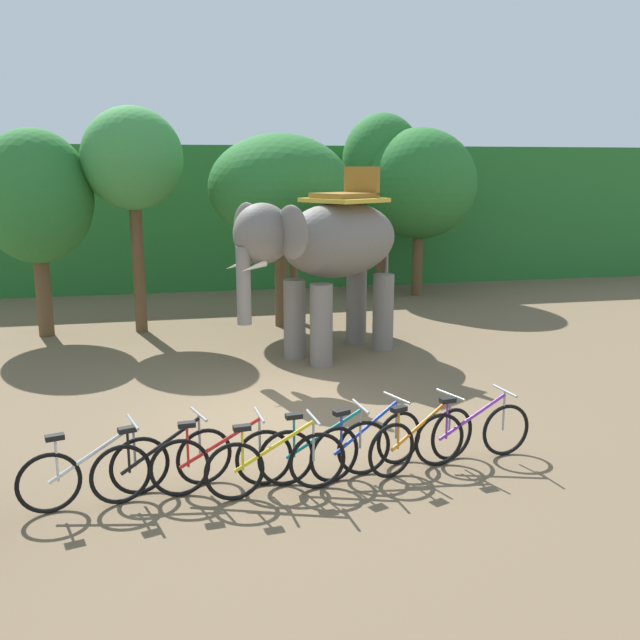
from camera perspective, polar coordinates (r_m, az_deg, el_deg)
ground_plane at (r=10.84m, az=-2.88°, el=-8.02°), size 80.00×80.00×0.00m
foliage_hedge at (r=24.75m, az=-8.45°, el=8.59°), size 36.00×6.00×4.42m
tree_center_left at (r=16.80m, az=-22.15°, el=9.21°), size 2.49×2.49×4.61m
tree_left at (r=16.51m, az=-15.01°, el=12.42°), size 2.24×2.24×5.10m
tree_center_right at (r=16.62m, az=-3.30°, el=10.66°), size 3.33×3.33×4.54m
tree_right at (r=17.20m, az=-2.23°, el=10.31°), size 2.36×2.36×4.27m
tree_center at (r=21.43m, az=5.07°, el=12.70°), size 2.37×2.37×5.34m
tree_far_left at (r=20.96m, az=8.11°, el=10.89°), size 3.30×3.30×4.89m
elephant at (r=13.86m, az=0.68°, el=5.85°), size 4.03×3.26×3.78m
bike_white at (r=8.52m, az=-17.84°, el=-11.68°), size 1.66×0.62×0.92m
bike_black at (r=8.55m, az=-12.63°, el=-11.28°), size 1.64×0.68×0.92m
bike_red at (r=8.50m, az=-7.96°, el=-11.24°), size 1.71×0.52×0.92m
bike_yellow at (r=8.35m, az=-3.58°, el=-11.59°), size 1.71×0.52×0.92m
bike_teal at (r=8.69m, az=0.44°, el=-10.58°), size 1.71×0.52×0.92m
bike_blue at (r=8.91m, az=3.87°, el=-10.01°), size 1.62×0.73×0.92m
bike_orange at (r=9.10m, az=8.33°, el=-9.63°), size 1.62×0.73×0.92m
bike_purple at (r=9.45m, az=12.34°, el=-8.94°), size 1.70×0.52×0.92m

